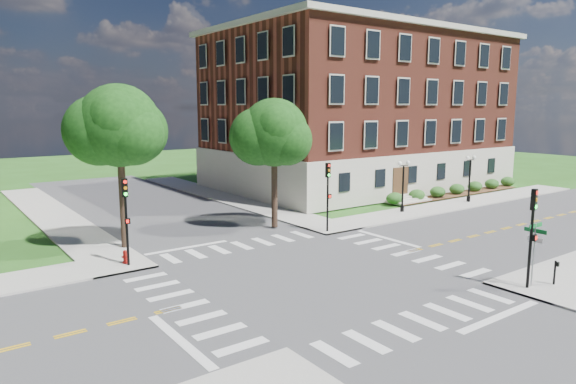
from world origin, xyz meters
TOP-DOWN VIEW (x-y plane):
  - ground at (0.00, 0.00)m, footprint 160.00×160.00m
  - road_ew at (0.00, 0.00)m, footprint 90.00×12.00m
  - road_ns at (0.00, 0.00)m, footprint 12.00×90.00m
  - sidewalk_ne at (15.38, 15.38)m, footprint 34.00×34.00m
  - crosswalk_east at (7.20, 0.00)m, footprint 2.20×10.20m
  - stop_bar_east at (8.80, 3.00)m, footprint 0.40×5.50m
  - main_building at (24.00, 21.99)m, footprint 30.60×22.40m
  - shrub_row at (27.00, 10.80)m, footprint 18.00×2.00m
  - tree_c at (-6.20, 10.88)m, footprint 4.97×4.97m
  - tree_d at (4.39, 9.91)m, footprint 4.81×4.81m
  - traffic_signal_se at (6.99, -7.76)m, footprint 0.36×0.41m
  - traffic_signal_ne at (6.62, 6.63)m, footprint 0.33×0.36m
  - traffic_signal_nw at (-7.30, 7.04)m, footprint 0.37×0.44m
  - twin_lamp_west at (16.08, 8.20)m, footprint 1.36×0.36m
  - twin_lamp_east at (24.57, 7.78)m, footprint 1.36×0.36m
  - street_sign_pole at (7.37, -7.73)m, footprint 1.10×1.10m
  - push_button_post at (8.48, -8.28)m, footprint 0.14×0.21m
  - fire_hydrant at (-7.33, 7.49)m, footprint 0.35×0.35m

SIDE VIEW (x-z plane):
  - ground at x=0.00m, z-range 0.00..0.00m
  - crosswalk_east at x=7.20m, z-range -0.01..0.01m
  - stop_bar_east at x=8.80m, z-range 0.00..0.00m
  - shrub_row at x=27.00m, z-range -0.65..0.65m
  - road_ew at x=0.00m, z-range 0.00..0.01m
  - road_ns at x=0.00m, z-range 0.00..0.01m
  - sidewalk_ne at x=15.38m, z-range 0.00..0.12m
  - fire_hydrant at x=-7.33m, z-range 0.09..0.84m
  - push_button_post at x=8.48m, z-range 0.20..1.40m
  - street_sign_pole at x=7.37m, z-range 0.76..3.86m
  - twin_lamp_west at x=16.08m, z-range 0.41..4.64m
  - twin_lamp_east at x=24.57m, z-range 0.41..4.64m
  - traffic_signal_se at x=6.99m, z-range 0.79..5.59m
  - traffic_signal_ne at x=6.62m, z-range 0.79..5.59m
  - traffic_signal_nw at x=-7.30m, z-range 0.79..5.59m
  - tree_d at x=4.39m, z-range 2.29..11.51m
  - tree_c at x=-6.20m, z-range 2.58..12.55m
  - main_building at x=24.00m, z-range 0.09..16.59m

